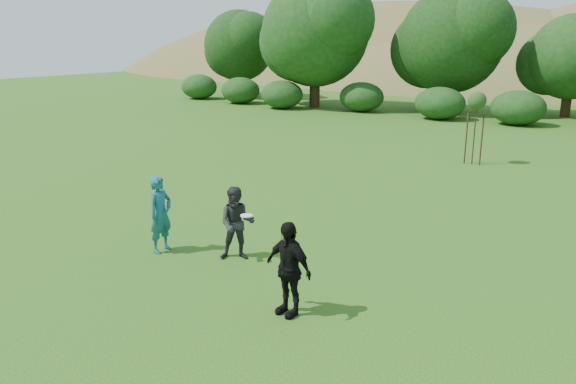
# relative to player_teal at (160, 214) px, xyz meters

# --- Properties ---
(ground) EXTENTS (120.00, 120.00, 0.00)m
(ground) POSITION_rel_player_teal_xyz_m (1.83, -0.38, -0.90)
(ground) COLOR #19470C
(ground) RESTS_ON ground
(player_teal) EXTENTS (0.44, 0.67, 1.81)m
(player_teal) POSITION_rel_player_teal_xyz_m (0.00, 0.00, 0.00)
(player_teal) COLOR #185C6E
(player_teal) RESTS_ON ground
(player_grey) EXTENTS (1.03, 0.98, 1.68)m
(player_grey) POSITION_rel_player_teal_xyz_m (1.78, 0.57, -0.07)
(player_grey) COLOR #28282A
(player_grey) RESTS_ON ground
(player_black) EXTENTS (1.09, 0.62, 1.76)m
(player_black) POSITION_rel_player_teal_xyz_m (4.16, -1.03, -0.03)
(player_black) COLOR black
(player_black) RESTS_ON ground
(frisbee) EXTENTS (0.27, 0.27, 0.03)m
(frisbee) POSITION_rel_player_teal_xyz_m (2.19, 0.39, 0.24)
(frisbee) COLOR white
(frisbee) RESTS_ON ground
(sapling) EXTENTS (0.70, 0.70, 2.85)m
(sapling) POSITION_rel_player_teal_xyz_m (3.59, 13.47, 1.51)
(sapling) COLOR #351F14
(sapling) RESTS_ON ground
(hillside) EXTENTS (150.00, 72.00, 52.00)m
(hillside) POSITION_rel_player_teal_xyz_m (1.27, 68.07, -12.88)
(hillside) COLOR olive
(hillside) RESTS_ON ground
(tree_row) EXTENTS (53.92, 10.38, 9.62)m
(tree_row) POSITION_rel_player_teal_xyz_m (5.06, 28.30, 3.97)
(tree_row) COLOR #3A2616
(tree_row) RESTS_ON ground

